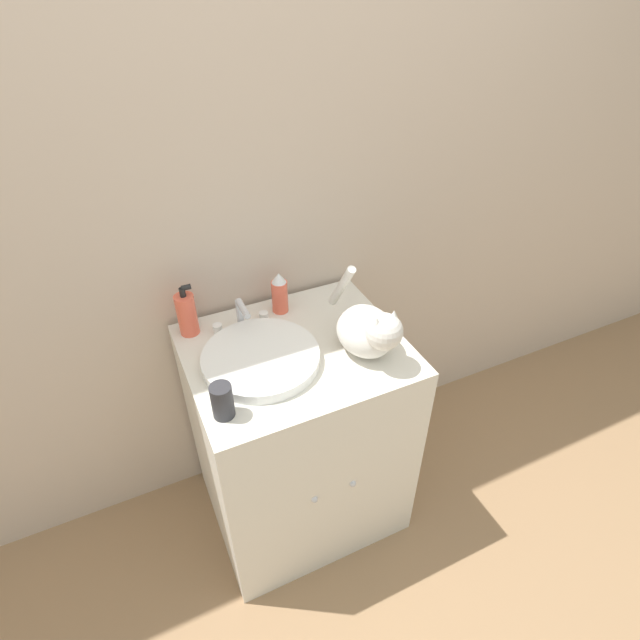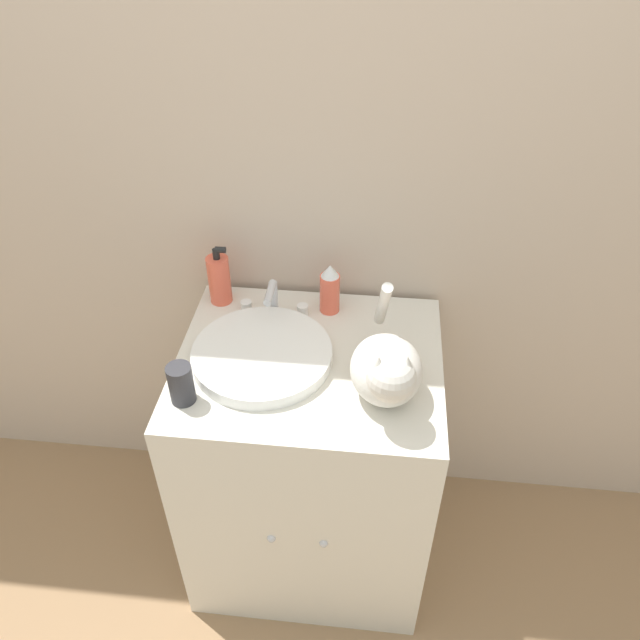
{
  "view_description": "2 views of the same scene",
  "coord_description": "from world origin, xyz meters",
  "px_view_note": "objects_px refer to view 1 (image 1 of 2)",
  "views": [
    {
      "loc": [
        -0.45,
        -0.86,
        1.92
      ],
      "look_at": [
        0.07,
        0.26,
        0.98
      ],
      "focal_mm": 28.0,
      "sensor_mm": 36.0,
      "label": 1
    },
    {
      "loc": [
        0.16,
        -0.91,
        1.99
      ],
      "look_at": [
        0.03,
        0.29,
        1.0
      ],
      "focal_mm": 35.0,
      "sensor_mm": 36.0,
      "label": 2
    }
  ],
  "objects_px": {
    "cup": "(222,401)",
    "soap_bottle": "(187,314)",
    "cat": "(369,330)",
    "spray_bottle": "(280,293)"
  },
  "relations": [
    {
      "from": "cat",
      "to": "cup",
      "type": "distance_m",
      "value": 0.5
    },
    {
      "from": "cat",
      "to": "spray_bottle",
      "type": "height_order",
      "value": "cat"
    },
    {
      "from": "cat",
      "to": "cup",
      "type": "xyz_separation_m",
      "value": [
        -0.49,
        -0.06,
        -0.04
      ]
    },
    {
      "from": "cat",
      "to": "spray_bottle",
      "type": "distance_m",
      "value": 0.38
    },
    {
      "from": "cat",
      "to": "soap_bottle",
      "type": "relative_size",
      "value": 1.91
    },
    {
      "from": "soap_bottle",
      "to": "cat",
      "type": "bearing_deg",
      "value": -35.11
    },
    {
      "from": "soap_bottle",
      "to": "spray_bottle",
      "type": "bearing_deg",
      "value": -2.2
    },
    {
      "from": "cup",
      "to": "soap_bottle",
      "type": "bearing_deg",
      "value": 89.92
    },
    {
      "from": "soap_bottle",
      "to": "spray_bottle",
      "type": "height_order",
      "value": "soap_bottle"
    },
    {
      "from": "cat",
      "to": "soap_bottle",
      "type": "height_order",
      "value": "cat"
    }
  ]
}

